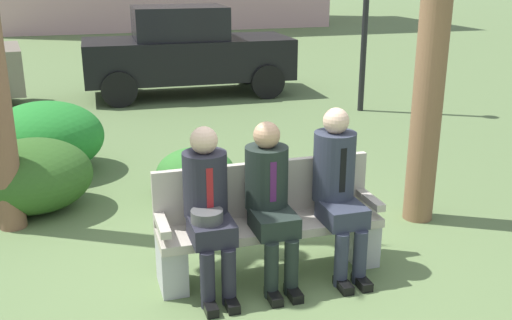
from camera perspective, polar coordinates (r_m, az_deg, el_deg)
The scene contains 9 objects.
ground_plane at distance 4.98m, azimuth -0.85°, elevation -10.75°, with size 80.00×80.00×0.00m, color #5D7545.
park_bench at distance 4.85m, azimuth 1.18°, elevation -6.08°, with size 1.81×0.44×0.90m.
seated_man_left at distance 4.49m, azimuth -4.62°, elevation -4.09°, with size 0.34×0.72×1.28m.
seated_man_middle at distance 4.61m, azimuth 1.35°, elevation -3.37°, with size 0.34×0.72×1.28m.
seated_man_right at distance 4.81m, azimuth 7.84°, elevation -2.19°, with size 0.34×0.72×1.35m.
shrub_near_bench at distance 6.45m, azimuth -20.64°, elevation -1.41°, with size 1.20×1.10×0.75m, color #2F5A20.
shrub_mid_lawn at distance 7.60m, azimuth -19.53°, elevation 2.05°, with size 1.38×1.27×0.87m, color #247F2B.
shrub_far_lawn at distance 6.48m, azimuth -5.80°, elevation -1.22°, with size 0.86×0.79×0.54m, color #34752D.
parked_car_far at distance 11.63m, azimuth -6.69°, elevation 10.31°, with size 3.94×1.80×1.68m.
Camera 1 is at (-1.19, -4.19, 2.41)m, focal length 41.73 mm.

